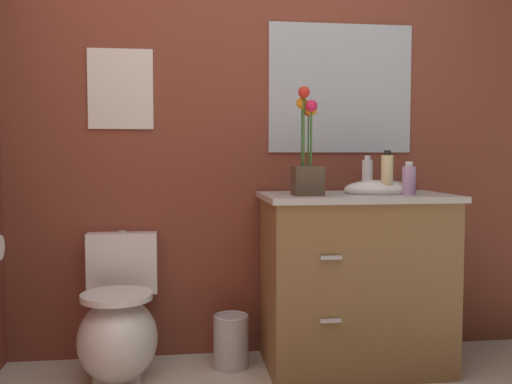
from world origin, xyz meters
name	(u,v)px	position (x,y,z in m)	size (l,w,h in m)	color
wall_back	(289,125)	(0.20, 1.58, 1.25)	(4.05, 0.05, 2.50)	brown
toilet	(119,328)	(-0.70, 1.28, 0.24)	(0.38, 0.59, 0.69)	white
vanity_cabinet	(355,279)	(0.48, 1.26, 0.46)	(0.94, 0.56, 1.07)	brown
flower_vase	(307,162)	(0.21, 1.17, 1.05)	(0.14, 0.14, 0.52)	#4C3D2D
soap_bottle	(409,180)	(0.71, 1.14, 0.96)	(0.07, 0.07, 0.16)	#B28CBF
lotion_bottle	(367,175)	(0.58, 1.39, 0.98)	(0.06, 0.06, 0.19)	white
hand_wash_bottle	(387,174)	(0.61, 1.17, 0.99)	(0.06, 0.06, 0.22)	beige
trash_bin	(231,341)	(-0.14, 1.34, 0.14)	(0.18, 0.18, 0.27)	#B7B7BC
wall_poster	(121,89)	(-0.70, 1.55, 1.43)	(0.33, 0.01, 0.42)	silver
wall_mirror	(341,88)	(0.48, 1.55, 1.45)	(0.80, 0.01, 0.70)	#B2BCC6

